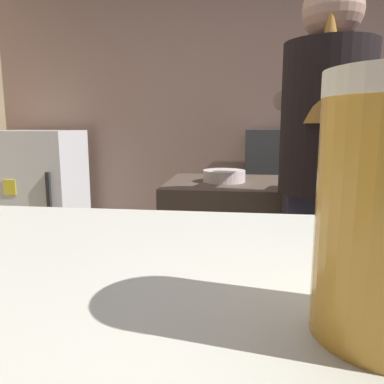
{
  "coord_description": "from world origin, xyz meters",
  "views": [
    {
      "loc": [
        -0.31,
        -1.26,
        1.2
      ],
      "look_at": [
        -0.38,
        -0.75,
        1.11
      ],
      "focal_mm": 35.53,
      "sensor_mm": 36.0,
      "label": 1
    }
  ],
  "objects": [
    {
      "name": "mini_fridge",
      "position": [
        -2.02,
        1.75,
        0.58
      ],
      "size": [
        0.66,
        0.58,
        1.15
      ],
      "color": "white",
      "rests_on": "ground"
    },
    {
      "name": "chefs_knife",
      "position": [
        0.28,
        0.66,
        0.91
      ],
      "size": [
        0.24,
        0.1,
        0.01
      ],
      "primitive_type": "cube",
      "rotation": [
        0.0,
        0.0,
        -0.29
      ],
      "color": "silver",
      "rests_on": "prep_counter"
    },
    {
      "name": "bottle_olive_oil",
      "position": [
        0.35,
        1.9,
        1.23
      ],
      "size": [
        0.07,
        0.07,
        0.18
      ],
      "color": "red",
      "rests_on": "back_shelf"
    },
    {
      "name": "back_shelf",
      "position": [
        0.12,
        1.92,
        0.58
      ],
      "size": [
        0.81,
        0.36,
        1.16
      ],
      "primitive_type": "cube",
      "color": "#393B3D",
      "rests_on": "ground"
    },
    {
      "name": "bottle_vinegar",
      "position": [
        0.3,
        2.01,
        1.25
      ],
      "size": [
        0.05,
        0.05,
        0.23
      ],
      "color": "black",
      "rests_on": "back_shelf"
    },
    {
      "name": "prep_counter",
      "position": [
        0.35,
        0.71,
        0.45
      ],
      "size": [
        2.1,
        0.6,
        0.91
      ],
      "primitive_type": "cube",
      "color": "brown",
      "rests_on": "ground"
    },
    {
      "name": "wall_back",
      "position": [
        0.0,
        2.2,
        1.35
      ],
      "size": [
        5.2,
        0.1,
        2.7
      ],
      "primitive_type": "cube",
      "color": "gray",
      "rests_on": "ground"
    },
    {
      "name": "bartender",
      "position": [
        0.0,
        0.26,
        0.99
      ],
      "size": [
        0.49,
        0.55,
        1.72
      ],
      "rotation": [
        0.0,
        0.0,
        1.29
      ],
      "color": "#2D2A3F",
      "rests_on": "ground"
    },
    {
      "name": "mixing_bowl",
      "position": [
        -0.4,
        0.7,
        0.94
      ],
      "size": [
        0.22,
        0.22,
        0.06
      ],
      "primitive_type": "cylinder",
      "color": "silver",
      "rests_on": "prep_counter"
    },
    {
      "name": "bottle_hot_sauce",
      "position": [
        0.12,
        1.86,
        1.26
      ],
      "size": [
        0.06,
        0.06,
        0.25
      ],
      "color": "#4E8436",
      "rests_on": "back_shelf"
    }
  ]
}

